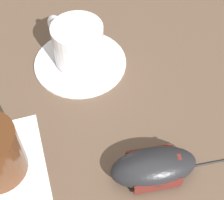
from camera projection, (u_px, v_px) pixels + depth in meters
The scene contains 4 objects.
ground_plane at pixel (50, 125), 0.51m from camera, with size 3.00×3.00×0.00m, color brown.
saucer at pixel (80, 62), 0.59m from camera, with size 0.16×0.16×0.01m, color white.
coffee_cup at pixel (77, 43), 0.56m from camera, with size 0.08×0.11×0.07m.
computer_mouse at pixel (154, 167), 0.45m from camera, with size 0.13×0.09×0.04m.
Camera 1 is at (0.05, 0.29, 0.43)m, focal length 55.00 mm.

